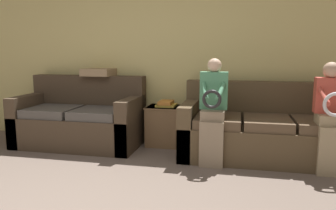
% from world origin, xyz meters
% --- Properties ---
extents(wall_back, '(7.89, 0.06, 2.55)m').
position_xyz_m(wall_back, '(0.00, 2.83, 1.27)').
color(wall_back, '#DBCC7F').
rests_on(wall_back, ground_plane).
extents(couch_main, '(2.02, 0.91, 0.90)m').
position_xyz_m(couch_main, '(1.55, 2.30, 0.32)').
color(couch_main, brown).
rests_on(couch_main, ground_plane).
extents(couch_side, '(1.66, 0.86, 0.94)m').
position_xyz_m(couch_side, '(-0.91, 2.35, 0.33)').
color(couch_side, '#473828').
rests_on(couch_side, ground_plane).
extents(child_left_seated, '(0.32, 0.37, 1.20)m').
position_xyz_m(child_left_seated, '(0.94, 1.92, 0.65)').
color(child_left_seated, gray).
rests_on(child_left_seated, ground_plane).
extents(child_right_seated, '(0.30, 0.37, 1.17)m').
position_xyz_m(child_right_seated, '(2.17, 1.92, 0.64)').
color(child_right_seated, tan).
rests_on(child_right_seated, ground_plane).
extents(side_shelf, '(0.53, 0.43, 0.54)m').
position_xyz_m(side_shelf, '(0.26, 2.56, 0.28)').
color(side_shelf, brown).
rests_on(side_shelf, ground_plane).
extents(book_stack, '(0.26, 0.27, 0.07)m').
position_xyz_m(book_stack, '(0.25, 2.58, 0.57)').
color(book_stack, gold).
rests_on(book_stack, side_shelf).
extents(throw_pillow, '(0.41, 0.41, 0.10)m').
position_xyz_m(throw_pillow, '(-0.74, 2.63, 0.99)').
color(throw_pillow, '#A38460').
rests_on(throw_pillow, couch_side).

